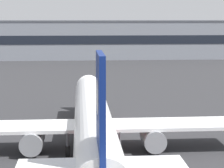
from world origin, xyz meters
The scene contains 4 objects.
taxiway_centreline centered at (0.00, 30.00, 0.00)m, with size 0.30×180.00×0.01m, color yellow.
airliner_foreground centered at (-1.23, 13.74, 3.37)m, with size 32.03×41.42×11.65m.
safety_cone_by_nose_gear centered at (-1.09, 30.48, 0.26)m, with size 0.44×0.44×0.55m.
terminal_building centered at (-7.54, 114.49, 6.42)m, with size 116.51×12.40×12.83m.
Camera 1 is at (-2.31, -29.14, 13.92)m, focal length 68.63 mm.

